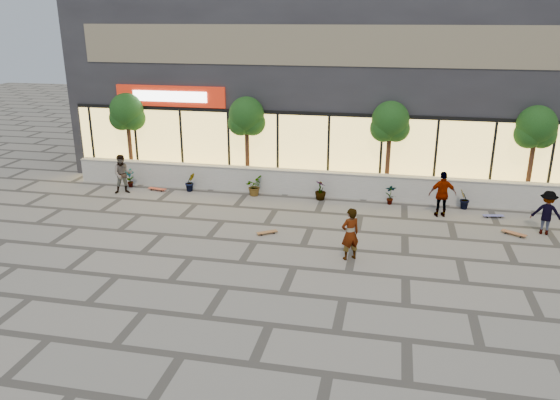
% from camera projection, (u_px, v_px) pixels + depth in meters
% --- Properties ---
extents(ground, '(80.00, 80.00, 0.00)m').
position_uv_depth(ground, '(294.00, 267.00, 16.30)').
color(ground, gray).
rests_on(ground, ground).
extents(planter_wall, '(22.00, 0.42, 1.04)m').
position_uv_depth(planter_wall, '(325.00, 184.00, 22.62)').
color(planter_wall, silver).
rests_on(planter_wall, ground).
extents(retail_building, '(24.00, 9.17, 8.50)m').
position_uv_depth(retail_building, '(341.00, 78.00, 26.51)').
color(retail_building, '#25242A').
rests_on(retail_building, ground).
extents(shrub_a, '(0.43, 0.29, 0.81)m').
position_uv_depth(shrub_a, '(130.00, 178.00, 23.80)').
color(shrub_a, '#173A12').
rests_on(shrub_a, ground).
extents(shrub_b, '(0.57, 0.57, 0.81)m').
position_uv_depth(shrub_b, '(190.00, 182.00, 23.26)').
color(shrub_b, '#173A12').
rests_on(shrub_b, ground).
extents(shrub_c, '(0.68, 0.77, 0.81)m').
position_uv_depth(shrub_c, '(254.00, 186.00, 22.71)').
color(shrub_c, '#173A12').
rests_on(shrub_c, ground).
extents(shrub_d, '(0.64, 0.64, 0.81)m').
position_uv_depth(shrub_d, '(320.00, 190.00, 22.16)').
color(shrub_d, '#173A12').
rests_on(shrub_d, ground).
extents(shrub_e, '(0.46, 0.35, 0.81)m').
position_uv_depth(shrub_e, '(390.00, 195.00, 21.62)').
color(shrub_e, '#173A12').
rests_on(shrub_e, ground).
extents(shrub_f, '(0.55, 0.57, 0.81)m').
position_uv_depth(shrub_f, '(464.00, 199.00, 21.07)').
color(shrub_f, '#173A12').
rests_on(shrub_f, ground).
extents(tree_west, '(1.60, 1.50, 3.92)m').
position_uv_depth(tree_west, '(127.00, 114.00, 24.23)').
color(tree_west, '#452618').
rests_on(tree_west, ground).
extents(tree_midwest, '(1.60, 1.50, 3.92)m').
position_uv_depth(tree_midwest, '(247.00, 119.00, 23.16)').
color(tree_midwest, '#452618').
rests_on(tree_midwest, ground).
extents(tree_mideast, '(1.60, 1.50, 3.92)m').
position_uv_depth(tree_mideast, '(390.00, 124.00, 21.99)').
color(tree_mideast, '#452618').
rests_on(tree_mideast, ground).
extents(tree_east, '(1.60, 1.50, 3.92)m').
position_uv_depth(tree_east, '(536.00, 130.00, 20.92)').
color(tree_east, '#452618').
rests_on(tree_east, ground).
extents(skater_center, '(0.72, 0.67, 1.66)m').
position_uv_depth(skater_center, '(350.00, 234.00, 16.61)').
color(skater_center, silver).
rests_on(skater_center, ground).
extents(skater_left, '(1.00, 0.92, 1.66)m').
position_uv_depth(skater_left, '(123.00, 174.00, 22.85)').
color(skater_left, tan).
rests_on(skater_left, ground).
extents(skater_right_near, '(1.08, 0.61, 1.73)m').
position_uv_depth(skater_right_near, '(443.00, 194.00, 20.17)').
color(skater_right_near, white).
rests_on(skater_right_near, ground).
extents(skater_right_far, '(1.10, 0.78, 1.54)m').
position_uv_depth(skater_right_far, '(547.00, 213.00, 18.57)').
color(skater_right_far, maroon).
rests_on(skater_right_far, ground).
extents(skateboard_center, '(0.72, 0.58, 0.09)m').
position_uv_depth(skateboard_center, '(267.00, 232.00, 18.75)').
color(skateboard_center, brown).
rests_on(skateboard_center, ground).
extents(skateboard_left, '(0.85, 0.34, 0.10)m').
position_uv_depth(skateboard_left, '(157.00, 189.00, 23.41)').
color(skateboard_left, '#E44C2A').
rests_on(skateboard_left, ground).
extents(skateboard_right_near, '(0.82, 0.63, 0.10)m').
position_uv_depth(skateboard_right_near, '(514.00, 233.00, 18.64)').
color(skateboard_right_near, brown).
rests_on(skateboard_right_near, ground).
extents(skateboard_right_far, '(0.80, 0.34, 0.09)m').
position_uv_depth(skateboard_right_far, '(493.00, 216.00, 20.29)').
color(skateboard_right_far, '#55589C').
rests_on(skateboard_right_far, ground).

